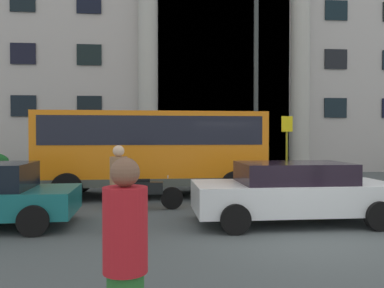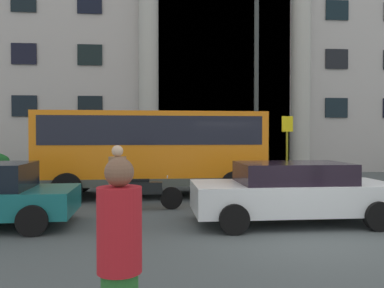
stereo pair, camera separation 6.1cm
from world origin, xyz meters
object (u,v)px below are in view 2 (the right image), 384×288
pedestrian_man_crossing (120,268)px  lamppost_plaza_centre (256,71)px  orange_minibus (153,146)px  hedge_planter_east (181,162)px  pedestrian_woman_with_bag (118,188)px  hedge_planter_entrance_left (59,164)px  scooter_by_planter (145,193)px  bus_stop_sign (287,143)px  white_taxi_kerbside (292,192)px

pedestrian_man_crossing → lamppost_plaza_centre: 13.76m
orange_minibus → pedestrian_man_crossing: (-0.09, -9.72, -0.72)m
hedge_planter_east → pedestrian_woman_with_bag: size_ratio=0.87×
orange_minibus → hedge_planter_east: (1.23, 5.28, -0.88)m
hedge_planter_entrance_left → pedestrian_woman_with_bag: size_ratio=1.00×
hedge_planter_entrance_left → scooter_by_planter: (4.15, -7.65, -0.26)m
hedge_planter_east → pedestrian_man_crossing: pedestrian_man_crossing is taller
bus_stop_sign → hedge_planter_east: bearing=139.8°
orange_minibus → pedestrian_man_crossing: size_ratio=3.98×
bus_stop_sign → pedestrian_woman_with_bag: bearing=-130.7°
bus_stop_sign → pedestrian_man_crossing: bearing=-114.3°
lamppost_plaza_centre → bus_stop_sign: bearing=-41.3°
bus_stop_sign → lamppost_plaza_centre: 3.23m
orange_minibus → hedge_planter_entrance_left: bearing=127.4°
bus_stop_sign → orange_minibus: bearing=-159.5°
hedge_planter_east → orange_minibus: bearing=-103.1°
pedestrian_woman_with_bag → pedestrian_man_crossing: size_ratio=0.99×
orange_minibus → hedge_planter_east: orange_minibus is taller
scooter_by_planter → pedestrian_man_crossing: pedestrian_man_crossing is taller
pedestrian_woman_with_bag → pedestrian_man_crossing: 4.94m
white_taxi_kerbside → pedestrian_man_crossing: (-3.32, -5.47, 0.20)m
hedge_planter_east → hedge_planter_entrance_left: 5.55m
orange_minibus → pedestrian_man_crossing: bearing=-92.3°
scooter_by_planter → lamppost_plaza_centre: size_ratio=0.24×
white_taxi_kerbside → orange_minibus: bearing=126.4°
pedestrian_woman_with_bag → lamppost_plaza_centre: lamppost_plaza_centre is taller
hedge_planter_entrance_left → white_taxi_kerbside: hedge_planter_entrance_left is taller
white_taxi_kerbside → lamppost_plaza_centre: size_ratio=0.57×
orange_minibus → scooter_by_planter: (-0.17, -2.35, -1.18)m
hedge_planter_entrance_left → pedestrian_man_crossing: pedestrian_man_crossing is taller
bus_stop_sign → pedestrian_woman_with_bag: size_ratio=1.53×
bus_stop_sign → pedestrian_man_crossing: size_ratio=1.52×
orange_minibus → scooter_by_planter: orange_minibus is taller
hedge_planter_east → lamppost_plaza_centre: bearing=-39.8°
hedge_planter_entrance_left → pedestrian_woman_with_bag: 10.76m
bus_stop_sign → hedge_planter_entrance_left: 10.12m
pedestrian_woman_with_bag → pedestrian_man_crossing: bearing=-62.6°
pedestrian_woman_with_bag → hedge_planter_east: bearing=100.7°
orange_minibus → lamppost_plaza_centre: bearing=32.3°
hedge_planter_entrance_left → scooter_by_planter: hedge_planter_entrance_left is taller
orange_minibus → hedge_planter_entrance_left: orange_minibus is taller
lamppost_plaza_centre → white_taxi_kerbside: bearing=-97.6°
hedge_planter_entrance_left → pedestrian_man_crossing: 15.60m
bus_stop_sign → scooter_by_planter: size_ratio=1.41×
orange_minibus → hedge_planter_entrance_left: (-4.31, 5.30, -0.92)m
white_taxi_kerbside → pedestrian_man_crossing: bearing=-122.1°
bus_stop_sign → lamppost_plaza_centre: (-1.01, 0.88, 2.94)m
white_taxi_kerbside → hedge_planter_entrance_left: bearing=127.5°
orange_minibus → lamppost_plaza_centre: lamppost_plaza_centre is taller
hedge_planter_entrance_left → lamppost_plaza_centre: lamppost_plaza_centre is taller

